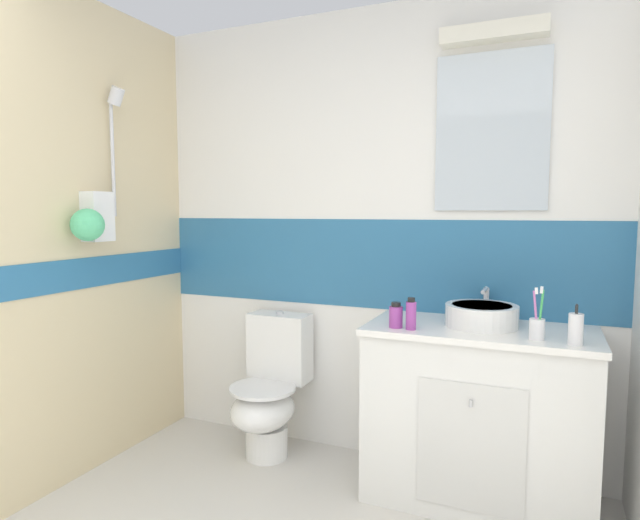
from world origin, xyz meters
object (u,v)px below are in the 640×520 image
(toothbrush_cup, at_px, (537,326))
(lotion_bottle_short, at_px, (396,316))
(deodorant_spray_can, at_px, (411,315))
(sink_basin, at_px, (482,314))
(soap_dispenser, at_px, (576,329))
(toilet, at_px, (270,391))

(toothbrush_cup, xyz_separation_m, lotion_bottle_short, (-0.61, -0.01, -0.00))
(toothbrush_cup, relative_size, deodorant_spray_can, 1.54)
(deodorant_spray_can, bearing_deg, sink_basin, 35.56)
(lotion_bottle_short, bearing_deg, toothbrush_cup, 1.10)
(sink_basin, relative_size, soap_dispenser, 2.24)
(deodorant_spray_can, bearing_deg, toilet, 166.81)
(sink_basin, xyz_separation_m, soap_dispenser, (0.39, -0.22, 0.01))
(soap_dispenser, bearing_deg, sink_basin, 151.27)
(soap_dispenser, bearing_deg, lotion_bottle_short, 178.27)
(toilet, relative_size, toothbrush_cup, 3.53)
(toilet, xyz_separation_m, toothbrush_cup, (1.40, -0.17, 0.53))
(soap_dispenser, distance_m, lotion_bottle_short, 0.76)
(soap_dispenser, bearing_deg, toothbrush_cup, 166.60)
(toilet, bearing_deg, lotion_bottle_short, -13.38)
(lotion_bottle_short, height_order, deodorant_spray_can, deodorant_spray_can)
(toilet, xyz_separation_m, deodorant_spray_can, (0.86, -0.20, 0.55))
(soap_dispenser, height_order, lotion_bottle_short, soap_dispenser)
(toothbrush_cup, bearing_deg, toilet, 172.88)
(toothbrush_cup, bearing_deg, soap_dispenser, -13.40)
(toothbrush_cup, height_order, soap_dispenser, toothbrush_cup)
(toothbrush_cup, distance_m, lotion_bottle_short, 0.61)
(toothbrush_cup, height_order, lotion_bottle_short, toothbrush_cup)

